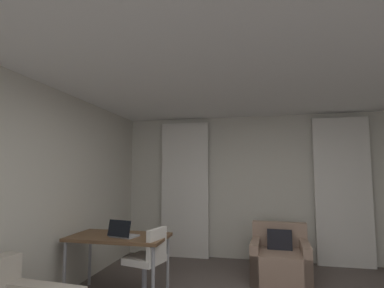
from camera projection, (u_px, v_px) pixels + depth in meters
wall_window at (259, 186)px, 5.43m from camera, size 5.12×0.06×2.60m
wall_left at (8, 197)px, 3.02m from camera, size 0.06×6.12×2.60m
ceiling at (259, 49)px, 2.62m from camera, size 5.12×6.12×0.06m
curtain_left_panel at (185, 189)px, 5.59m from camera, size 0.90×0.06×2.50m
curtain_right_panel at (343, 191)px, 5.01m from camera, size 0.90×0.06×2.50m
armchair at (280, 260)px, 4.35m from camera, size 0.86×0.83×0.78m
desk at (119, 241)px, 3.79m from camera, size 1.24×0.67×0.75m
desk_chair at (147, 269)px, 3.57m from camera, size 0.48×0.48×0.88m
laptop at (123, 233)px, 3.69m from camera, size 0.37×0.31×0.22m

